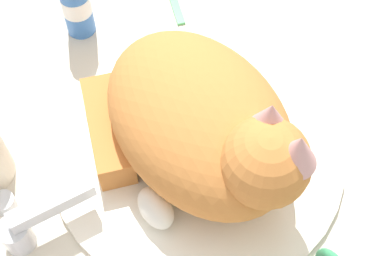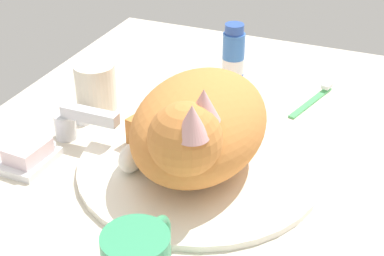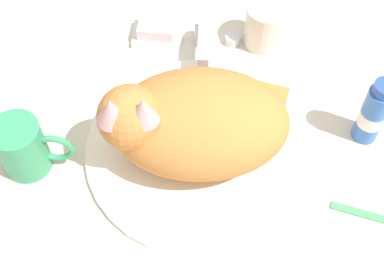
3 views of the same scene
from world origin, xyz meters
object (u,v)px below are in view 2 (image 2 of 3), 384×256
Objects in this scene: soap_bar at (28,151)px; rinse_cup at (96,87)px; toothbrush at (313,99)px; toothpaste_bottle at (233,60)px; cat at (196,126)px; faucet at (73,124)px.

rinse_cup is at bearing -1.03° from soap_bar.
toothpaste_bottle is at bearing 94.30° from toothbrush.
toothpaste_bottle is 16.59cm from toothbrush.
soap_bar is (-7.63, 24.81, -5.88)cm from cat.
rinse_cup is at bearing 11.03° from faucet.
cat reaches higher than rinse_cup.
soap_bar reaches higher than toothbrush.
rinse_cup is at bearing 128.67° from toothpaste_bottle.
toothpaste_bottle is (36.18, -20.66, 3.74)cm from soap_bar.
cat is 2.08× the size of toothbrush.
faucet is 0.45× the size of cat.
toothbrush is at bearing -49.87° from faucet.
toothpaste_bottle is at bearing 8.26° from cat.
soap_bar is at bearing 150.27° from toothpaste_bottle.
cat is 26.61cm from soap_bar.
rinse_cup reaches higher than faucet.
cat is 28.94cm from toothpaste_bottle.
toothpaste_bottle is (28.56, 4.15, -2.14)cm from cat.
faucet reaches higher than soap_bar.
toothbrush is at bearing -85.70° from toothpaste_bottle.
faucet is 44.16cm from toothbrush.
rinse_cup reaches higher than soap_bar.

